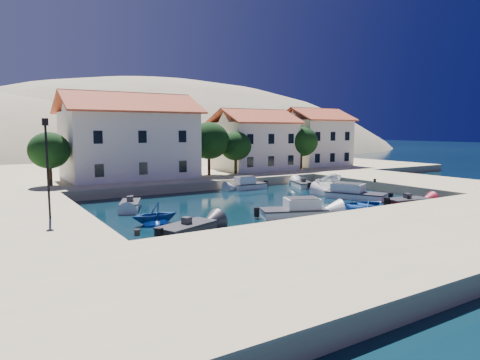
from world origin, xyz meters
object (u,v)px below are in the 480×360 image
object	(u,v)px
lamppost	(47,159)
cabin_cruiser_south	(293,211)
building_mid	(254,139)
building_right	(315,136)
cabin_cruiser_east	(356,194)
building_left	(129,135)
boat_east	(328,192)
rowboat_south	(361,211)

from	to	relation	value
lamppost	cabin_cruiser_south	distance (m)	17.34
building_mid	lamppost	bearing A→B (deg)	-144.55
building_right	cabin_cruiser_south	world-z (taller)	building_right
building_mid	cabin_cruiser_east	xyz separation A→B (m)	(-2.69, -21.36, -4.75)
cabin_cruiser_south	cabin_cruiser_east	bearing A→B (deg)	40.75
building_left	building_right	distance (m)	30.07
lamppost	cabin_cruiser_south	world-z (taller)	lamppost
cabin_cruiser_east	cabin_cruiser_south	bearing A→B (deg)	83.70
cabin_cruiser_east	building_right	bearing A→B (deg)	-58.45
cabin_cruiser_south	boat_east	size ratio (longest dim) A/B	1.05
cabin_cruiser_east	boat_east	bearing A→B (deg)	-33.92
building_mid	cabin_cruiser_south	distance (m)	28.60
cabin_cruiser_east	rowboat_south	bearing A→B (deg)	111.38
building_mid	rowboat_south	distance (m)	27.63
building_mid	cabin_cruiser_east	bearing A→B (deg)	-97.17
cabin_cruiser_south	rowboat_south	bearing A→B (deg)	10.38
building_left	cabin_cruiser_east	bearing A→B (deg)	-53.06
building_right	building_mid	bearing A→B (deg)	-175.24
cabin_cruiser_south	boat_east	xyz separation A→B (m)	(11.17, 8.08, -0.48)
cabin_cruiser_south	cabin_cruiser_east	distance (m)	11.07
rowboat_south	lamppost	bearing A→B (deg)	72.37
building_right	rowboat_south	bearing A→B (deg)	-125.30
building_left	lamppost	xyz separation A→B (m)	(-11.50, -20.00, -1.18)
rowboat_south	cabin_cruiser_east	size ratio (longest dim) A/B	0.92
lamppost	cabin_cruiser_east	distance (m)	27.15
building_mid	lamppost	distance (m)	36.21
building_mid	boat_east	size ratio (longest dim) A/B	2.11
building_mid	boat_east	bearing A→B (deg)	-96.74
rowboat_south	cabin_cruiser_east	world-z (taller)	cabin_cruiser_east
building_left	cabin_cruiser_east	distance (m)	26.06
building_mid	cabin_cruiser_south	size ratio (longest dim) A/B	2.00
building_mid	rowboat_south	world-z (taller)	building_mid
cabin_cruiser_south	building_right	bearing A→B (deg)	67.77
building_left	building_right	size ratio (longest dim) A/B	1.56
building_left	building_mid	world-z (taller)	building_left
building_mid	lamppost	world-z (taller)	building_mid
building_mid	boat_east	distance (m)	17.76
building_mid	cabin_cruiser_south	bearing A→B (deg)	-117.82
building_right	boat_east	size ratio (longest dim) A/B	1.90
lamppost	cabin_cruiser_east	xyz separation A→B (m)	(26.81, -0.36, -4.28)
cabin_cruiser_south	lamppost	bearing A→B (deg)	-171.67
building_left	building_right	xyz separation A→B (m)	(30.00, 2.00, -0.46)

